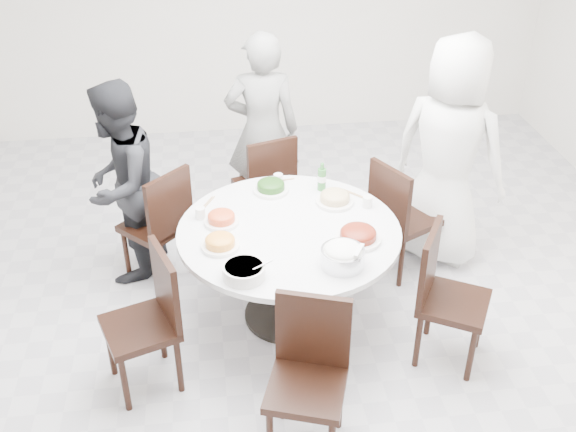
{
  "coord_description": "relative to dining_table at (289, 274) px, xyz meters",
  "views": [
    {
      "loc": [
        -0.66,
        -4.01,
        3.2
      ],
      "look_at": [
        -0.18,
        -0.23,
        0.82
      ],
      "focal_mm": 42.0,
      "sensor_mm": 36.0,
      "label": 1
    }
  ],
  "objects": [
    {
      "name": "diner_right",
      "position": [
        1.3,
        0.64,
        0.54
      ],
      "size": [
        1.05,
        1.02,
        1.82
      ],
      "primitive_type": "imported",
      "rotation": [
        0.0,
        0.0,
        2.44
      ],
      "color": "white",
      "rests_on": "floor"
    },
    {
      "name": "chair_se",
      "position": [
        1.0,
        -0.54,
        0.1
      ],
      "size": [
        0.57,
        0.57,
        0.95
      ],
      "primitive_type": "cube",
      "rotation": [
        0.0,
        0.0,
        7.33
      ],
      "color": "black",
      "rests_on": "floor"
    },
    {
      "name": "beverage_bottle",
      "position": [
        0.31,
        0.49,
        0.48
      ],
      "size": [
        0.06,
        0.06,
        0.22
      ],
      "primitive_type": "cylinder",
      "color": "#2E732F",
      "rests_on": "dining_table"
    },
    {
      "name": "diner_left",
      "position": [
        -1.16,
        0.72,
        0.4
      ],
      "size": [
        0.81,
        0.91,
        1.56
      ],
      "primitive_type": "imported",
      "rotation": [
        0.0,
        0.0,
        4.37
      ],
      "color": "black",
      "rests_on": "floor"
    },
    {
      "name": "dining_table",
      "position": [
        0.0,
        0.0,
        0.0
      ],
      "size": [
        1.5,
        1.5,
        0.75
      ],
      "primitive_type": "cylinder",
      "color": "white",
      "rests_on": "floor"
    },
    {
      "name": "dish_orange",
      "position": [
        -0.44,
        0.12,
        0.41
      ],
      "size": [
        0.24,
        0.24,
        0.06
      ],
      "primitive_type": "cylinder",
      "color": "white",
      "rests_on": "dining_table"
    },
    {
      "name": "chair_s",
      "position": [
        -0.05,
        -1.15,
        0.1
      ],
      "size": [
        0.53,
        0.53,
        0.95
      ],
      "primitive_type": "cube",
      "rotation": [
        0.0,
        0.0,
        5.96
      ],
      "color": "black",
      "rests_on": "floor"
    },
    {
      "name": "chair_n",
      "position": [
        -0.07,
        1.12,
        0.1
      ],
      "size": [
        0.53,
        0.53,
        0.95
      ],
      "primitive_type": "cube",
      "rotation": [
        0.0,
        0.0,
        3.46
      ],
      "color": "black",
      "rests_on": "floor"
    },
    {
      "name": "chair_ne",
      "position": [
        0.96,
        0.47,
        0.1
      ],
      "size": [
        0.57,
        0.57,
        0.95
      ],
      "primitive_type": "cube",
      "rotation": [
        0.0,
        0.0,
        2.05
      ],
      "color": "black",
      "rests_on": "floor"
    },
    {
      "name": "rice_bowl",
      "position": [
        0.27,
        -0.45,
        0.43
      ],
      "size": [
        0.27,
        0.27,
        0.12
      ],
      "primitive_type": "cylinder",
      "color": "silver",
      "rests_on": "dining_table"
    },
    {
      "name": "diner_middle",
      "position": [
        -0.05,
        1.35,
        0.47
      ],
      "size": [
        0.64,
        0.44,
        1.69
      ],
      "primitive_type": "imported",
      "rotation": [
        0.0,
        0.0,
        3.08
      ],
      "color": "black",
      "rests_on": "floor"
    },
    {
      "name": "floor",
      "position": [
        0.18,
        0.28,
        -0.38
      ],
      "size": [
        6.0,
        6.0,
        0.01
      ],
      "primitive_type": "cube",
      "color": "silver",
      "rests_on": "ground"
    },
    {
      "name": "dish_tofu",
      "position": [
        -0.46,
        -0.16,
        0.41
      ],
      "size": [
        0.24,
        0.24,
        0.06
      ],
      "primitive_type": "cylinder",
      "color": "white",
      "rests_on": "dining_table"
    },
    {
      "name": "dish_greens",
      "position": [
        -0.07,
        0.51,
        0.41
      ],
      "size": [
        0.26,
        0.26,
        0.07
      ],
      "primitive_type": "cylinder",
      "color": "white",
      "rests_on": "dining_table"
    },
    {
      "name": "tea_cups",
      "position": [
        0.04,
        0.59,
        0.42
      ],
      "size": [
        0.07,
        0.07,
        0.08
      ],
      "primitive_type": "cylinder",
      "color": "white",
      "rests_on": "dining_table"
    },
    {
      "name": "dish_redbrown",
      "position": [
        0.43,
        -0.19,
        0.41
      ],
      "size": [
        0.3,
        0.3,
        0.08
      ],
      "primitive_type": "cylinder",
      "color": "white",
      "rests_on": "dining_table"
    },
    {
      "name": "chair_nw",
      "position": [
        -0.94,
        0.62,
        0.1
      ],
      "size": [
        0.59,
        0.59,
        0.95
      ],
      "primitive_type": "cube",
      "rotation": [
        0.0,
        0.0,
        3.93
      ],
      "color": "black",
      "rests_on": "floor"
    },
    {
      "name": "soup_bowl",
      "position": [
        -0.33,
        -0.49,
        0.42
      ],
      "size": [
        0.26,
        0.26,
        0.08
      ],
      "primitive_type": "cylinder",
      "color": "white",
      "rests_on": "dining_table"
    },
    {
      "name": "wall_back",
      "position": [
        0.18,
        3.28,
        1.02
      ],
      "size": [
        6.0,
        0.01,
        2.8
      ],
      "primitive_type": "cube",
      "color": "white",
      "rests_on": "ground"
    },
    {
      "name": "chopsticks",
      "position": [
        -0.02,
        0.67,
        0.38
      ],
      "size": [
        0.24,
        0.04,
        0.01
      ],
      "primitive_type": null,
      "color": "tan",
      "rests_on": "dining_table"
    },
    {
      "name": "chair_sw",
      "position": [
        -0.99,
        -0.53,
        0.1
      ],
      "size": [
        0.54,
        0.54,
        0.95
      ],
      "primitive_type": "cube",
      "rotation": [
        0.0,
        0.0,
        5.06
      ],
      "color": "black",
      "rests_on": "floor"
    },
    {
      "name": "dish_pale",
      "position": [
        0.36,
        0.29,
        0.41
      ],
      "size": [
        0.27,
        0.27,
        0.07
      ],
      "primitive_type": "cylinder",
      "color": "white",
      "rests_on": "dining_table"
    }
  ]
}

